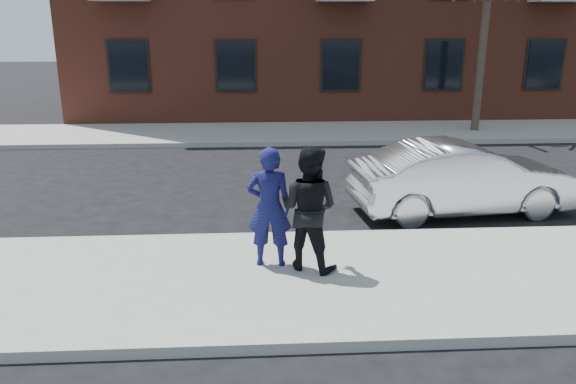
{
  "coord_description": "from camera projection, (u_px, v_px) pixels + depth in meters",
  "views": [
    {
      "loc": [
        -3.02,
        -7.68,
        3.71
      ],
      "look_at": [
        -2.55,
        0.4,
        1.25
      ],
      "focal_mm": 35.0,
      "sensor_mm": 36.0,
      "label": 1
    }
  ],
  "objects": [
    {
      "name": "man_hoodie",
      "position": [
        269.0,
        207.0,
        8.35
      ],
      "size": [
        0.7,
        0.54,
        1.84
      ],
      "rotation": [
        0.0,
        0.0,
        3.06
      ],
      "color": "navy",
      "rests_on": "near_sidewalk"
    },
    {
      "name": "far_curb",
      "position": [
        352.0,
        143.0,
        17.58
      ],
      "size": [
        50.0,
        0.1,
        0.15
      ],
      "primitive_type": "cube",
      "color": "#999691",
      "rests_on": "ground"
    },
    {
      "name": "far_sidewalk",
      "position": [
        344.0,
        132.0,
        19.3
      ],
      "size": [
        50.0,
        3.5,
        0.15
      ],
      "primitive_type": "cube",
      "color": "gray",
      "rests_on": "ground"
    },
    {
      "name": "ground",
      "position": [
        456.0,
        275.0,
        8.58
      ],
      "size": [
        100.0,
        100.0,
        0.0
      ],
      "primitive_type": "plane",
      "color": "black",
      "rests_on": "ground"
    },
    {
      "name": "man_peacoat",
      "position": [
        309.0,
        208.0,
        8.23
      ],
      "size": [
        1.14,
        1.06,
        1.87
      ],
      "rotation": [
        0.0,
        0.0,
        2.64
      ],
      "color": "black",
      "rests_on": "near_sidewalk"
    },
    {
      "name": "silver_sedan",
      "position": [
        463.0,
        178.0,
        11.16
      ],
      "size": [
        4.56,
        2.04,
        1.45
      ],
      "primitive_type": "imported",
      "rotation": [
        0.0,
        0.0,
        1.69
      ],
      "color": "silver",
      "rests_on": "ground"
    },
    {
      "name": "near_sidewalk",
      "position": [
        462.0,
        278.0,
        8.32
      ],
      "size": [
        50.0,
        3.5,
        0.15
      ],
      "primitive_type": "cube",
      "color": "gray",
      "rests_on": "ground"
    },
    {
      "name": "near_curb",
      "position": [
        426.0,
        234.0,
        10.04
      ],
      "size": [
        50.0,
        0.1,
        0.15
      ],
      "primitive_type": "cube",
      "color": "#999691",
      "rests_on": "ground"
    }
  ]
}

